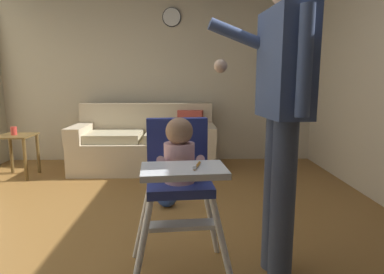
# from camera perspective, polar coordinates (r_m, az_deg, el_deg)

# --- Properties ---
(ground) EXTENTS (6.08, 6.94, 0.10)m
(ground) POSITION_cam_1_polar(r_m,az_deg,el_deg) (2.48, -10.60, -19.78)
(ground) COLOR olive
(wall_far) EXTENTS (5.28, 0.06, 2.50)m
(wall_far) POSITION_cam_1_polar(r_m,az_deg,el_deg) (4.84, -5.83, 10.76)
(wall_far) COLOR beige
(wall_far) RESTS_ON ground
(couch) EXTENTS (1.84, 0.86, 0.86)m
(couch) POSITION_cam_1_polar(r_m,az_deg,el_deg) (4.41, -8.10, -1.20)
(couch) COLOR beige
(couch) RESTS_ON ground
(high_chair) EXTENTS (0.66, 0.77, 0.98)m
(high_chair) POSITION_cam_1_polar(r_m,az_deg,el_deg) (1.84, -2.27, -5.54)
(high_chair) COLOR white
(high_chair) RESTS_ON ground
(adult_standing) EXTENTS (0.54, 0.50, 1.74)m
(adult_standing) POSITION_cam_1_polar(r_m,az_deg,el_deg) (1.92, 15.42, 4.15)
(adult_standing) COLOR #3E4963
(adult_standing) RESTS_ON ground
(toy_ball) EXTENTS (0.20, 0.20, 0.20)m
(toy_ball) POSITION_cam_1_polar(r_m,az_deg,el_deg) (3.11, -4.42, -10.30)
(toy_ball) COLOR #284CB7
(toy_ball) RESTS_ON ground
(side_table) EXTENTS (0.40, 0.40, 0.52)m
(side_table) POSITION_cam_1_polar(r_m,az_deg,el_deg) (4.51, -28.25, -1.43)
(side_table) COLOR brown
(side_table) RESTS_ON ground
(sippy_cup) EXTENTS (0.07, 0.07, 0.10)m
(sippy_cup) POSITION_cam_1_polar(r_m,az_deg,el_deg) (4.49, -28.68, 0.95)
(sippy_cup) COLOR #D13D33
(sippy_cup) RESTS_ON side_table
(wall_clock) EXTENTS (0.26, 0.04, 0.26)m
(wall_clock) POSITION_cam_1_polar(r_m,az_deg,el_deg) (4.86, -3.57, 20.16)
(wall_clock) COLOR white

